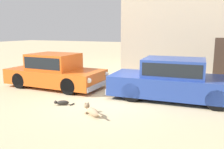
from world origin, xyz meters
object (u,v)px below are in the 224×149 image
parked_sedan_nearest (55,71)px  stray_cat (62,103)px  parked_sedan_second (174,79)px  stray_dog_spotted (92,111)px

parked_sedan_nearest → stray_cat: parked_sedan_nearest is taller
parked_sedan_nearest → stray_cat: bearing=-47.9°
parked_sedan_nearest → parked_sedan_second: parked_sedan_second is taller
parked_sedan_second → stray_cat: (-3.20, -2.19, -0.63)m
stray_dog_spotted → parked_sedan_nearest: bearing=-7.2°
parked_sedan_nearest → stray_cat: size_ratio=7.84×
parked_sedan_second → parked_sedan_nearest: bearing=178.5°
parked_sedan_nearest → stray_cat: (1.78, -2.01, -0.63)m
parked_sedan_second → stray_cat: bearing=-149.2°
parked_sedan_nearest → parked_sedan_second: size_ratio=0.91×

